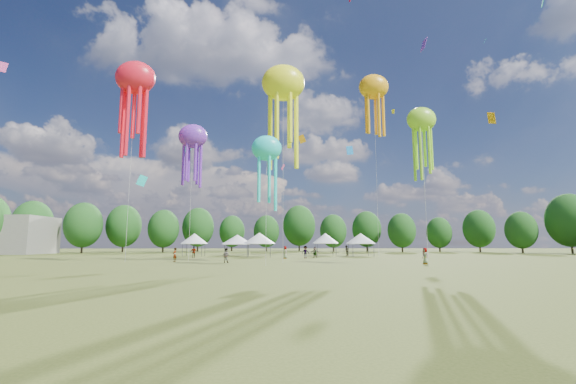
{
  "coord_description": "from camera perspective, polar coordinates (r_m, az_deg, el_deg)",
  "views": [
    {
      "loc": [
        -3.72,
        -11.79,
        2.37
      ],
      "look_at": [
        -2.43,
        15.0,
        6.0
      ],
      "focal_mm": 23.46,
      "sensor_mm": 36.0,
      "label": 1
    }
  ],
  "objects": [
    {
      "name": "ground",
      "position": [
        12.59,
        15.27,
        -18.3
      ],
      "size": [
        300.0,
        300.0,
        0.0
      ],
      "primitive_type": "plane",
      "color": "#384416",
      "rests_on": "ground"
    },
    {
      "name": "spectator_near",
      "position": [
        45.83,
        -9.4,
        -9.49
      ],
      "size": [
        0.98,
        0.86,
        1.72
      ],
      "primitive_type": "imported",
      "rotation": [
        0.0,
        0.0,
        2.86
      ],
      "color": "gray",
      "rests_on": "ground"
    },
    {
      "name": "spectators_far",
      "position": [
        58.38,
        2.4,
        -9.12
      ],
      "size": [
        30.56,
        27.2,
        1.9
      ],
      "color": "gray",
      "rests_on": "ground"
    },
    {
      "name": "festival_tents",
      "position": [
        67.81,
        -1.95,
        -7.09
      ],
      "size": [
        34.62,
        11.44,
        4.14
      ],
      "color": "#47474C",
      "rests_on": "ground"
    },
    {
      "name": "show_kites",
      "position": [
        53.49,
        -1.38,
        12.3
      ],
      "size": [
        41.16,
        26.88,
        32.26
      ],
      "color": "purple",
      "rests_on": "ground"
    },
    {
      "name": "small_kites",
      "position": [
        59.95,
        3.2,
        20.35
      ],
      "size": [
        75.09,
        56.1,
        46.81
      ],
      "color": "purple",
      "rests_on": "ground"
    },
    {
      "name": "treeline",
      "position": [
        74.42,
        -2.86,
        -4.48
      ],
      "size": [
        201.57,
        95.24,
        13.43
      ],
      "color": "#38281C",
      "rests_on": "ground"
    }
  ]
}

